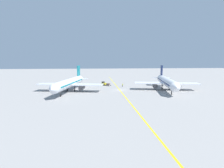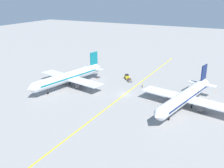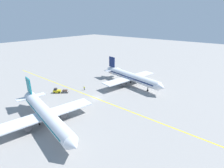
{
  "view_description": "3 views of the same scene",
  "coord_description": "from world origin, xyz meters",
  "px_view_note": "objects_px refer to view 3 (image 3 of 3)",
  "views": [
    {
      "loc": [
        11.05,
        76.06,
        13.29
      ],
      "look_at": [
        3.33,
        -1.41,
        2.6
      ],
      "focal_mm": 28.0,
      "sensor_mm": 36.0,
      "label": 1
    },
    {
      "loc": [
        -34.32,
        75.96,
        32.73
      ],
      "look_at": [
        3.26,
        3.19,
        4.24
      ],
      "focal_mm": 42.0,
      "sensor_mm": 36.0,
      "label": 2
    },
    {
      "loc": [
        42.59,
        42.91,
        28.49
      ],
      "look_at": [
        -5.88,
        3.23,
        4.85
      ],
      "focal_mm": 28.0,
      "sensor_mm": 36.0,
      "label": 3
    }
  ],
  "objects_px": {
    "airplane_adjacent_stand": "(45,114)",
    "traffic_cone_mid_apron": "(111,73)",
    "traffic_cone_near_nose": "(38,106)",
    "baggage_cart_trailing": "(65,91)",
    "baggage_tug_white": "(57,91)",
    "ground_crew_worker": "(84,88)",
    "airplane_at_gate": "(131,77)"
  },
  "relations": [
    {
      "from": "airplane_at_gate",
      "to": "ground_crew_worker",
      "type": "xyz_separation_m",
      "value": [
        17.85,
        -11.55,
        -2.8
      ]
    },
    {
      "from": "airplane_adjacent_stand",
      "to": "ground_crew_worker",
      "type": "height_order",
      "value": "airplane_adjacent_stand"
    },
    {
      "from": "baggage_cart_trailing",
      "to": "traffic_cone_near_nose",
      "type": "relative_size",
      "value": 5.25
    },
    {
      "from": "traffic_cone_near_nose",
      "to": "baggage_tug_white",
      "type": "bearing_deg",
      "value": -154.86
    },
    {
      "from": "baggage_tug_white",
      "to": "baggage_cart_trailing",
      "type": "height_order",
      "value": "baggage_tug_white"
    },
    {
      "from": "traffic_cone_near_nose",
      "to": "airplane_at_gate",
      "type": "bearing_deg",
      "value": 161.65
    },
    {
      "from": "airplane_at_gate",
      "to": "baggage_tug_white",
      "type": "height_order",
      "value": "airplane_at_gate"
    },
    {
      "from": "baggage_tug_white",
      "to": "ground_crew_worker",
      "type": "bearing_deg",
      "value": 144.86
    },
    {
      "from": "baggage_cart_trailing",
      "to": "ground_crew_worker",
      "type": "xyz_separation_m",
      "value": [
        -6.94,
        3.87,
        0.15
      ]
    },
    {
      "from": "traffic_cone_mid_apron",
      "to": "airplane_adjacent_stand",
      "type": "bearing_deg",
      "value": 19.51
    },
    {
      "from": "airplane_adjacent_stand",
      "to": "ground_crew_worker",
      "type": "xyz_separation_m",
      "value": [
        -24.43,
        -11.36,
        -2.8
      ]
    },
    {
      "from": "baggage_tug_white",
      "to": "airplane_at_gate",
      "type": "bearing_deg",
      "value": 146.33
    },
    {
      "from": "airplane_at_gate",
      "to": "traffic_cone_near_nose",
      "type": "xyz_separation_m",
      "value": [
        38.17,
        -12.66,
        -3.43
      ]
    },
    {
      "from": "baggage_tug_white",
      "to": "ground_crew_worker",
      "type": "distance_m",
      "value": 11.09
    },
    {
      "from": "airplane_at_gate",
      "to": "baggage_cart_trailing",
      "type": "distance_m",
      "value": 29.35
    },
    {
      "from": "traffic_cone_near_nose",
      "to": "traffic_cone_mid_apron",
      "type": "bearing_deg",
      "value": -173.73
    },
    {
      "from": "airplane_adjacent_stand",
      "to": "traffic_cone_near_nose",
      "type": "xyz_separation_m",
      "value": [
        -4.12,
        -12.46,
        -3.43
      ]
    },
    {
      "from": "airplane_at_gate",
      "to": "airplane_adjacent_stand",
      "type": "xyz_separation_m",
      "value": [
        42.29,
        -0.19,
        0.0
      ]
    },
    {
      "from": "traffic_cone_near_nose",
      "to": "baggage_cart_trailing",
      "type": "bearing_deg",
      "value": -168.34
    },
    {
      "from": "baggage_tug_white",
      "to": "traffic_cone_mid_apron",
      "type": "relative_size",
      "value": 5.93
    },
    {
      "from": "baggage_cart_trailing",
      "to": "traffic_cone_mid_apron",
      "type": "distance_m",
      "value": 31.73
    },
    {
      "from": "airplane_adjacent_stand",
      "to": "traffic_cone_mid_apron",
      "type": "height_order",
      "value": "airplane_adjacent_stand"
    },
    {
      "from": "airplane_at_gate",
      "to": "airplane_adjacent_stand",
      "type": "bearing_deg",
      "value": -0.26
    },
    {
      "from": "airplane_adjacent_stand",
      "to": "ground_crew_worker",
      "type": "bearing_deg",
      "value": -155.07
    },
    {
      "from": "airplane_adjacent_stand",
      "to": "baggage_tug_white",
      "type": "distance_m",
      "value": 23.64
    },
    {
      "from": "airplane_adjacent_stand",
      "to": "traffic_cone_mid_apron",
      "type": "xyz_separation_m",
      "value": [
        -49.14,
        -17.41,
        -3.43
      ]
    },
    {
      "from": "baggage_cart_trailing",
      "to": "traffic_cone_mid_apron",
      "type": "height_order",
      "value": "baggage_cart_trailing"
    },
    {
      "from": "baggage_cart_trailing",
      "to": "ground_crew_worker",
      "type": "distance_m",
      "value": 7.95
    },
    {
      "from": "baggage_tug_white",
      "to": "traffic_cone_mid_apron",
      "type": "bearing_deg",
      "value": 179.44
    },
    {
      "from": "airplane_at_gate",
      "to": "ground_crew_worker",
      "type": "distance_m",
      "value": 21.45
    },
    {
      "from": "airplane_adjacent_stand",
      "to": "baggage_cart_trailing",
      "type": "xyz_separation_m",
      "value": [
        -17.49,
        -15.22,
        -2.95
      ]
    },
    {
      "from": "airplane_adjacent_stand",
      "to": "baggage_cart_trailing",
      "type": "height_order",
      "value": "airplane_adjacent_stand"
    }
  ]
}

